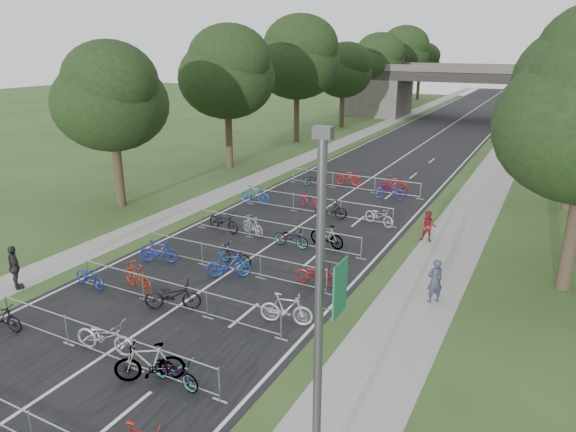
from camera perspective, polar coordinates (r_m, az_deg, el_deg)
name	(u,v)px	position (r m, az deg, el deg)	size (l,w,h in m)	color
road	(433,137)	(58.17, 15.83, 8.44)	(11.00, 140.00, 0.01)	black
sidewalk_right	(513,143)	(57.07, 23.72, 7.40)	(3.00, 140.00, 0.01)	gray
sidewalk_left	(367,132)	(60.16, 8.78, 9.24)	(2.00, 140.00, 0.01)	gray
lane_markings	(433,137)	(58.17, 15.83, 8.44)	(0.12, 140.00, 0.00)	silver
overpass_bridge	(462,93)	(72.37, 18.77, 12.86)	(31.00, 8.00, 7.05)	#43413C
lamppost	(320,326)	(10.34, 3.59, -12.16)	(0.61, 0.65, 8.21)	#4C4C51
tree_left_0	(111,99)	(32.24, -19.08, 12.14)	(6.72, 6.72, 10.25)	#33261C
tree_left_1	(227,75)	(41.33, -6.76, 15.34)	(7.56, 7.56, 11.53)	#33261C
tree_left_2	(297,60)	(51.64, 1.06, 16.99)	(8.40, 8.40, 12.81)	#33261C
tree_left_3	(344,71)	(62.64, 6.20, 15.68)	(6.72, 6.72, 10.25)	#33261C
tree_left_4	(377,61)	(73.87, 9.86, 16.58)	(7.56, 7.56, 11.53)	#33261C
tree_left_5	(402,54)	(85.32, 12.57, 17.20)	(8.40, 8.40, 12.81)	#33261C
tree_left_6	(421,62)	(96.95, 14.52, 16.21)	(6.72, 6.72, 10.25)	#33261C
barrier_row_1	(100,342)	(17.83, -20.16, -13.05)	(9.70, 0.08, 1.10)	#A5A7AD
barrier_row_2	(174,296)	(20.02, -12.55, -8.65)	(9.70, 0.08, 1.10)	#A5A7AD
barrier_row_3	(230,260)	(22.73, -6.41, -4.89)	(9.70, 0.08, 1.10)	#A5A7AD
barrier_row_4	(275,232)	(25.88, -1.46, -1.80)	(9.70, 0.08, 1.10)	#A5A7AD
barrier_row_5	(317,206)	(30.10, 3.19, 1.14)	(9.70, 0.08, 1.10)	#A5A7AD
barrier_row_6	(353,183)	(35.44, 7.28, 3.70)	(9.70, 0.08, 1.10)	#A5A7AD
bike_4	(1,317)	(20.76, -29.24, -9.81)	(0.49, 1.72, 1.03)	black
bike_5	(105,337)	(18.04, -19.67, -12.50)	(0.75, 2.16, 1.14)	#A4A5AB
bike_6	(150,363)	(16.25, -15.13, -15.46)	(0.59, 2.10, 1.26)	#A5A7AD
bike_7	(175,371)	(16.00, -12.43, -16.49)	(0.63, 1.81, 0.95)	#A5A7AD
bike_8	(90,276)	(22.78, -21.18, -6.28)	(0.62, 1.78, 0.93)	navy
bike_9	(138,277)	(21.79, -16.35, -6.48)	(0.57, 2.01, 1.21)	maroon
bike_10	(173,296)	(20.00, -12.70, -8.62)	(0.75, 2.15, 1.13)	black
bike_11	(286,309)	(18.56, -0.19, -10.30)	(0.55, 1.96, 1.18)	#B6B6BE
bike_12	(158,252)	(24.20, -14.20, -3.87)	(0.51, 1.82, 1.10)	navy
bike_13	(235,255)	(23.35, -5.90, -4.38)	(0.64, 1.84, 0.97)	#A5A7AD
bike_14	(229,265)	(22.17, -6.62, -5.43)	(0.55, 1.93, 1.16)	navy
bike_15	(317,274)	(21.41, 3.23, -6.48)	(0.66, 1.89, 0.99)	maroon
bike_16	(224,221)	(27.62, -7.17, -0.57)	(0.75, 2.15, 1.13)	black
bike_17	(253,225)	(26.96, -3.96, -1.06)	(0.48, 1.71, 1.03)	#A3A3AB
bike_18	(291,238)	(25.27, 0.36, -2.43)	(0.66, 1.88, 0.99)	#A5A7AD
bike_19	(327,236)	(25.32, 4.33, -2.22)	(0.55, 1.95, 1.17)	#A5A7AD
bike_20	(255,195)	(32.12, -3.70, 2.35)	(0.56, 1.99, 1.19)	#19488D
bike_21	(311,201)	(31.30, 2.59, 1.71)	(0.63, 1.82, 0.96)	maroon
bike_22	(331,209)	(29.45, 4.79, 0.74)	(0.53, 1.89, 1.13)	black
bike_23	(379,216)	(28.77, 10.10, -0.01)	(0.70, 2.00, 1.05)	#AFAFB7
bike_24	(314,180)	(36.32, 2.95, 4.03)	(0.59, 1.69, 0.89)	#A5A7AD
bike_25	(348,178)	(36.60, 6.73, 4.25)	(0.54, 1.92, 1.15)	maroon
bike_26	(390,191)	(33.78, 11.23, 2.74)	(0.71, 2.04, 1.07)	navy
bike_27	(394,184)	(35.28, 11.67, 3.49)	(0.56, 1.99, 1.19)	maroon
pedestrian_a	(435,281)	(20.68, 16.00, -6.97)	(0.65, 0.43, 1.78)	#2D3144
pedestrian_b	(428,227)	(26.82, 15.31, -1.15)	(0.78, 0.61, 1.61)	maroon
pedestrian_c	(15,268)	(23.67, -28.10, -5.11)	(1.09, 0.45, 1.86)	black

